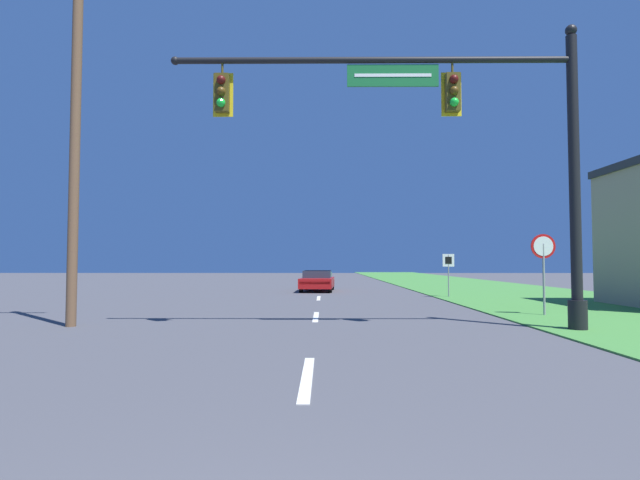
# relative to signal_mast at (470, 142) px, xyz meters

# --- Properties ---
(grass_verge_right) EXTENTS (10.00, 110.00, 0.04)m
(grass_verge_right) POSITION_rel_signal_mast_xyz_m (6.65, 19.06, -4.61)
(grass_verge_right) COLOR #428438
(grass_verge_right) RESTS_ON ground
(road_center_line) EXTENTS (0.16, 34.80, 0.01)m
(road_center_line) POSITION_rel_signal_mast_xyz_m (-3.85, 11.06, -4.62)
(road_center_line) COLOR silver
(road_center_line) RESTS_ON ground
(signal_mast) EXTENTS (10.20, 0.47, 7.53)m
(signal_mast) POSITION_rel_signal_mast_xyz_m (0.00, 0.00, 0.00)
(signal_mast) COLOR black
(signal_mast) RESTS_ON grass_verge_right
(car_ahead) EXTENTS (2.07, 4.49, 1.19)m
(car_ahead) POSITION_rel_signal_mast_xyz_m (-3.98, 16.98, -4.02)
(car_ahead) COLOR black
(car_ahead) RESTS_ON ground
(stop_sign) EXTENTS (0.76, 0.07, 2.50)m
(stop_sign) POSITION_rel_signal_mast_xyz_m (3.22, 3.36, -2.76)
(stop_sign) COLOR gray
(stop_sign) RESTS_ON grass_verge_right
(route_sign_post) EXTENTS (0.55, 0.06, 2.03)m
(route_sign_post) POSITION_rel_signal_mast_xyz_m (2.34, 11.66, -3.10)
(route_sign_post) COLOR gray
(route_sign_post) RESTS_ON grass_verge_right
(utility_pole_near) EXTENTS (1.80, 0.26, 9.94)m
(utility_pole_near) POSITION_rel_signal_mast_xyz_m (-10.17, 0.75, 0.50)
(utility_pole_near) COLOR brown
(utility_pole_near) RESTS_ON ground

